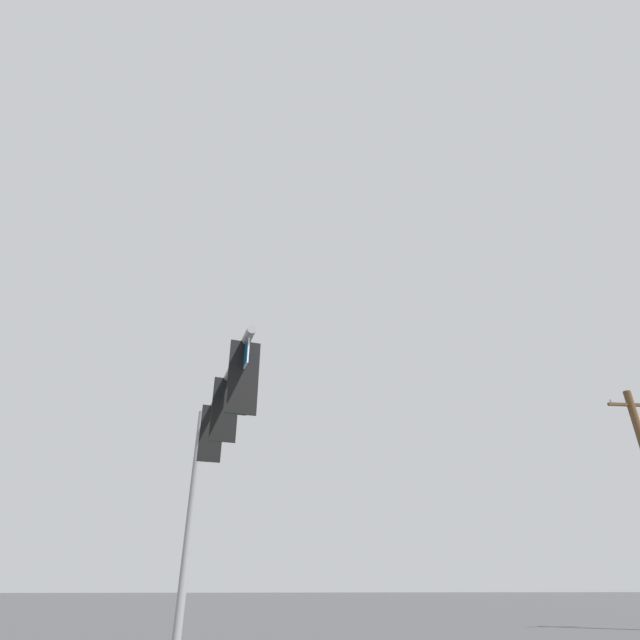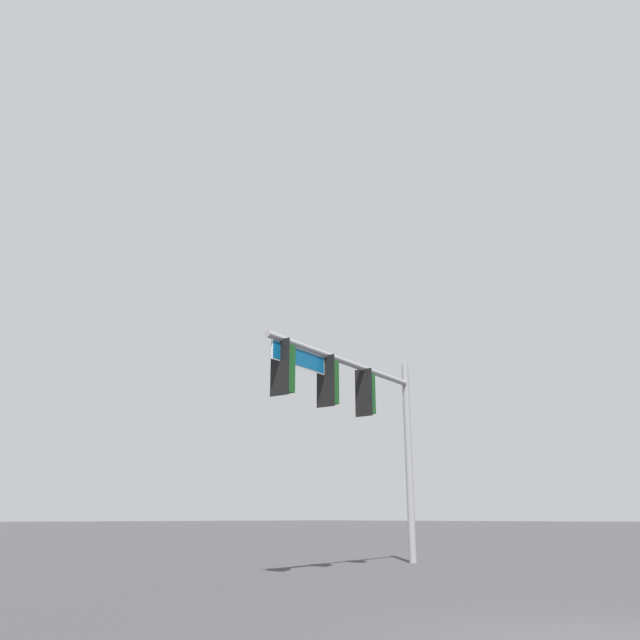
# 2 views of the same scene
# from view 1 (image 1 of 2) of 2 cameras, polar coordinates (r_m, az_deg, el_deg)

# --- Properties ---
(signal_pole_near) EXTENTS (6.68, 1.39, 5.74)m
(signal_pole_near) POSITION_cam_1_polar(r_m,az_deg,el_deg) (11.48, -12.17, -13.44)
(signal_pole_near) COLOR gray
(signal_pole_near) RESTS_ON ground_plane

